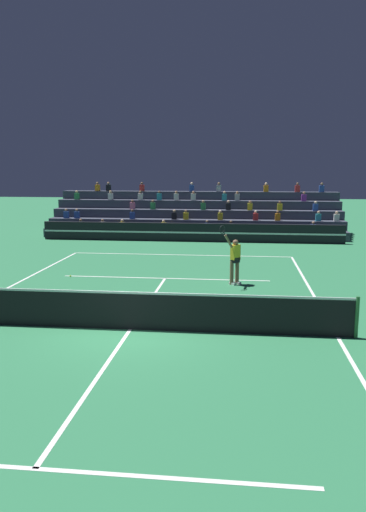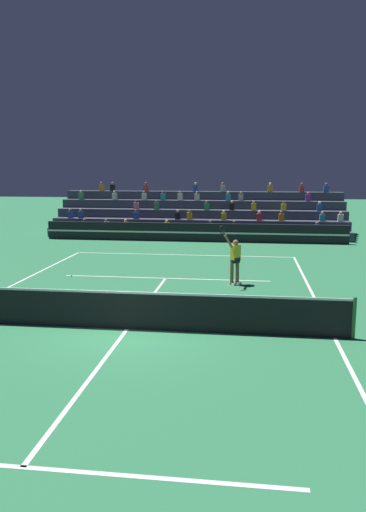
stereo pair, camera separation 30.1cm
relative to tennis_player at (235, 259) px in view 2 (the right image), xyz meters
name	(u,v)px [view 2 (the right image)]	position (x,y,z in m)	size (l,w,h in m)	color
ground_plane	(127,329)	(-2.75, -5.68, -0.98)	(120.00, 120.00, 0.00)	#2D7A4C
court_lines	(127,329)	(-2.75, -5.68, -0.98)	(11.10, 23.90, 0.01)	white
tennis_net	(127,310)	(-2.75, -5.68, -0.44)	(12.00, 0.10, 1.10)	#2D6B38
sponsor_banner_wall	(193,232)	(-2.75, 10.95, -0.43)	(18.00, 0.26, 1.10)	black
bleacher_stand	(200,218)	(-2.75, 14.75, 0.03)	(18.91, 4.75, 3.38)	#383D4C
tennis_player	(235,259)	(0.00, 0.00, 0.00)	(0.88, 1.00, 2.37)	brown
tennis_ball	(71,276)	(-6.61, 0.62, -0.95)	(0.07, 0.07, 0.07)	#C6DB33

